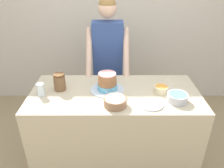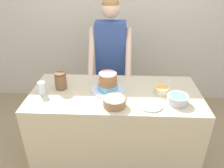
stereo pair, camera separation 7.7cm
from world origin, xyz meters
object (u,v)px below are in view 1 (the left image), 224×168
at_px(drinking_glass, 41,90).
at_px(stoneware_jar, 60,82).
at_px(frosting_bowl_orange, 161,89).
at_px(cake, 107,83).
at_px(frosting_bowl_blue, 178,97).
at_px(ceramic_plate, 151,104).
at_px(frosting_bowl_white, 115,101).
at_px(person_baker, 108,54).

distance_m(drinking_glass, stoneware_jar, 0.19).
bearing_deg(frosting_bowl_orange, drinking_glass, -177.01).
bearing_deg(cake, drinking_glass, -170.62).
relative_size(frosting_bowl_blue, ceramic_plate, 0.87).
distance_m(frosting_bowl_white, ceramic_plate, 0.31).
xyz_separation_m(person_baker, cake, (0.00, -0.61, -0.06)).
relative_size(cake, frosting_bowl_blue, 1.80).
height_order(cake, frosting_bowl_orange, cake).
bearing_deg(frosting_bowl_blue, frosting_bowl_orange, 124.73).
height_order(cake, drinking_glass, cake).
xyz_separation_m(cake, frosting_bowl_orange, (0.51, -0.04, -0.04)).
height_order(frosting_bowl_white, drinking_glass, frosting_bowl_white).
bearing_deg(ceramic_plate, cake, 145.69).
relative_size(person_baker, stoneware_jar, 10.25).
bearing_deg(drinking_glass, frosting_bowl_blue, -4.68).
bearing_deg(ceramic_plate, stoneware_jar, 162.25).
xyz_separation_m(frosting_bowl_orange, stoneware_jar, (-0.96, 0.05, 0.05)).
distance_m(cake, frosting_bowl_white, 0.28).
relative_size(frosting_bowl_white, ceramic_plate, 0.95).
xyz_separation_m(person_baker, stoneware_jar, (-0.45, -0.60, -0.05)).
xyz_separation_m(cake, frosting_bowl_white, (0.07, -0.27, -0.03)).
bearing_deg(frosting_bowl_white, cake, 104.36).
xyz_separation_m(drinking_glass, stoneware_jar, (0.15, 0.11, 0.02)).
bearing_deg(person_baker, frosting_bowl_orange, -51.74).
bearing_deg(stoneware_jar, cake, -0.96).
xyz_separation_m(frosting_bowl_blue, stoneware_jar, (-1.07, 0.21, 0.04)).
bearing_deg(frosting_bowl_orange, stoneware_jar, 177.06).
bearing_deg(frosting_bowl_blue, ceramic_plate, -166.00).
height_order(person_baker, stoneware_jar, person_baker).
bearing_deg(stoneware_jar, drinking_glass, -144.58).
xyz_separation_m(frosting_bowl_blue, ceramic_plate, (-0.24, -0.06, -0.03)).
height_order(frosting_bowl_blue, stoneware_jar, frosting_bowl_blue).
distance_m(ceramic_plate, stoneware_jar, 0.88).
height_order(drinking_glass, ceramic_plate, drinking_glass).
height_order(frosting_bowl_blue, drinking_glass, frosting_bowl_blue).
bearing_deg(ceramic_plate, person_baker, 113.90).
bearing_deg(cake, ceramic_plate, -34.31).
relative_size(ceramic_plate, stoneware_jar, 1.25).
relative_size(frosting_bowl_orange, drinking_glass, 1.20).
xyz_separation_m(frosting_bowl_blue, drinking_glass, (-1.22, 0.10, 0.02)).
bearing_deg(person_baker, stoneware_jar, -126.84).
bearing_deg(frosting_bowl_blue, cake, 162.06).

